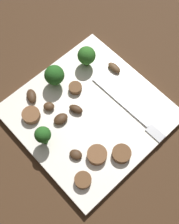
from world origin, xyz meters
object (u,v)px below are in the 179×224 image
object	(u,v)px
plate	(90,114)
sausage_slice_4	(31,115)
mushroom_4	(76,109)
broccoli_floret_2	(43,135)
mushroom_5	(114,68)
broccoli_floret_1	(87,56)
sausage_slice_0	(83,180)
mushroom_0	(49,106)
sausage_slice_2	(97,155)
sausage_slice_1	(121,154)
mushroom_1	(61,119)
sausage_slice_3	(75,88)
mushroom_2	(76,155)
fork	(132,113)
mushroom_3	(31,96)
broccoli_floret_0	(54,75)

from	to	relation	value
plate	sausage_slice_4	distance (m)	0.11
mushroom_4	broccoli_floret_2	bearing A→B (deg)	-84.54
broccoli_floret_2	mushroom_5	size ratio (longest dim) A/B	1.62
broccoli_floret_1	sausage_slice_4	bearing A→B (deg)	-84.16
sausage_slice_0	mushroom_0	bearing A→B (deg)	162.22
sausage_slice_2	mushroom_0	distance (m)	0.13
sausage_slice_0	mushroom_4	distance (m)	0.14
sausage_slice_1	mushroom_1	distance (m)	0.13
broccoli_floret_2	sausage_slice_0	world-z (taller)	broccoli_floret_2
sausage_slice_4	mushroom_0	size ratio (longest dim) A/B	1.63
sausage_slice_3	mushroom_2	size ratio (longest dim) A/B	1.11
fork	mushroom_4	size ratio (longest dim) A/B	6.56
sausage_slice_3	mushroom_0	xyz separation A→B (m)	(-0.00, -0.06, 0.00)
sausage_slice_2	fork	bearing A→B (deg)	98.39
broccoli_floret_1	mushroom_3	xyz separation A→B (m)	(-0.02, -0.13, -0.02)
sausage_slice_4	plate	bearing A→B (deg)	51.96
broccoli_floret_2	mushroom_0	world-z (taller)	broccoli_floret_2
sausage_slice_0	sausage_slice_2	xyz separation A→B (m)	(-0.02, 0.05, 0.00)
fork	broccoli_floret_2	world-z (taller)	broccoli_floret_2
mushroom_4	mushroom_3	bearing A→B (deg)	-151.13
fork	broccoli_floret_0	distance (m)	0.16
sausage_slice_0	mushroom_1	bearing A→B (deg)	157.38
fork	sausage_slice_3	world-z (taller)	sausage_slice_3
broccoli_floret_0	sausage_slice_2	world-z (taller)	broccoli_floret_0
sausage_slice_2	mushroom_1	xyz separation A→B (m)	(-0.10, -0.00, -0.00)
broccoli_floret_0	mushroom_4	distance (m)	0.08
mushroom_0	fork	bearing A→B (deg)	43.03
broccoli_floret_2	mushroom_5	xyz separation A→B (m)	(-0.02, 0.20, -0.03)
sausage_slice_2	mushroom_1	bearing A→B (deg)	-179.07
broccoli_floret_1	mushroom_0	size ratio (longest dim) A/B	2.29
plate	sausage_slice_1	distance (m)	0.10
mushroom_0	mushroom_1	bearing A→B (deg)	-0.71
broccoli_floret_1	mushroom_4	world-z (taller)	broccoli_floret_1
sausage_slice_4	mushroom_2	xyz separation A→B (m)	(0.11, 0.01, -0.00)
broccoli_floret_0	fork	bearing A→B (deg)	22.98
sausage_slice_2	mushroom_4	bearing A→B (deg)	160.47
sausage_slice_0	mushroom_5	xyz separation A→B (m)	(-0.12, 0.20, -0.00)
fork	mushroom_0	xyz separation A→B (m)	(-0.12, -0.11, 0.00)
broccoli_floret_1	sausage_slice_1	xyz separation A→B (m)	(0.18, -0.09, -0.02)
mushroom_3	fork	bearing A→B (deg)	37.12
fork	mushroom_0	world-z (taller)	mushroom_0
mushroom_1	mushroom_4	size ratio (longest dim) A/B	1.03
plate	broccoli_floret_2	xyz separation A→B (m)	(-0.01, -0.10, 0.04)
broccoli_floret_0	sausage_slice_4	xyz separation A→B (m)	(0.02, -0.08, -0.02)
broccoli_floret_0	sausage_slice_3	world-z (taller)	broccoli_floret_0
broccoli_floret_2	sausage_slice_1	world-z (taller)	broccoli_floret_2
broccoli_floret_0	mushroom_3	distance (m)	0.06
broccoli_floret_1	mushroom_5	distance (m)	0.06
broccoli_floret_0	mushroom_2	xyz separation A→B (m)	(0.14, -0.07, -0.03)
sausage_slice_2	mushroom_0	size ratio (longest dim) A/B	1.71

